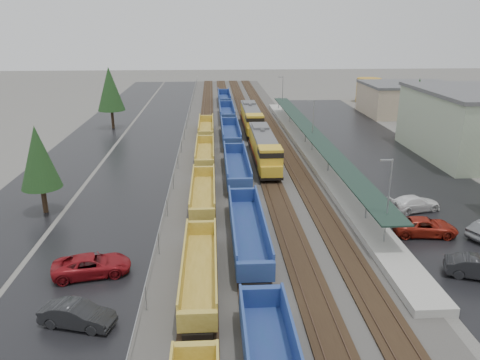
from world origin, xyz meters
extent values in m
cube|color=#302D2B|center=(0.00, 60.00, 0.04)|extent=(20.00, 160.00, 0.08)
cube|color=black|center=(-6.00, 60.00, 0.15)|extent=(2.60, 160.00, 0.15)
cube|color=#473326|center=(-6.72, 60.00, 0.27)|extent=(0.08, 160.00, 0.07)
cube|color=#473326|center=(-5.28, 60.00, 0.27)|extent=(0.08, 160.00, 0.07)
cube|color=black|center=(-2.00, 60.00, 0.15)|extent=(2.60, 160.00, 0.15)
cube|color=#473326|center=(-2.72, 60.00, 0.27)|extent=(0.08, 160.00, 0.07)
cube|color=#473326|center=(-1.28, 60.00, 0.27)|extent=(0.08, 160.00, 0.07)
cube|color=black|center=(2.00, 60.00, 0.15)|extent=(2.60, 160.00, 0.15)
cube|color=#473326|center=(1.28, 60.00, 0.27)|extent=(0.08, 160.00, 0.07)
cube|color=#473326|center=(2.72, 60.00, 0.27)|extent=(0.08, 160.00, 0.07)
cube|color=black|center=(6.00, 60.00, 0.15)|extent=(2.60, 160.00, 0.15)
cube|color=#473326|center=(5.28, 60.00, 0.27)|extent=(0.08, 160.00, 0.07)
cube|color=#473326|center=(6.72, 60.00, 0.27)|extent=(0.08, 160.00, 0.07)
cube|color=black|center=(-15.00, 60.00, 0.01)|extent=(10.00, 160.00, 0.02)
cube|color=black|center=(-25.00, 60.00, 0.01)|extent=(9.00, 160.00, 0.02)
cube|color=black|center=(19.00, 50.00, 0.01)|extent=(16.00, 100.00, 0.02)
cube|color=#9E9B93|center=(9.50, 50.00, 0.35)|extent=(3.00, 80.00, 0.70)
cylinder|color=gray|center=(9.50, 25.00, 1.90)|extent=(0.16, 0.16, 2.40)
cylinder|color=gray|center=(9.50, 40.00, 1.90)|extent=(0.16, 0.16, 2.40)
cylinder|color=gray|center=(9.50, 55.00, 1.90)|extent=(0.16, 0.16, 2.40)
cylinder|color=gray|center=(9.50, 70.00, 1.90)|extent=(0.16, 0.16, 2.40)
cylinder|color=gray|center=(9.50, 85.00, 1.90)|extent=(0.16, 0.16, 2.40)
cube|color=#182C24|center=(9.50, 50.00, 3.20)|extent=(2.60, 65.00, 0.15)
cylinder|color=gray|center=(9.50, 20.00, 4.00)|extent=(0.12, 0.12, 8.00)
cube|color=gray|center=(9.00, 20.00, 7.90)|extent=(1.00, 0.15, 0.12)
cylinder|color=gray|center=(9.50, 50.00, 4.00)|extent=(0.12, 0.12, 8.00)
cube|color=gray|center=(9.00, 50.00, 7.90)|extent=(1.00, 0.15, 0.12)
cylinder|color=gray|center=(9.50, 80.00, 4.00)|extent=(0.12, 0.12, 8.00)
cube|color=gray|center=(9.00, 80.00, 7.90)|extent=(1.00, 0.15, 0.12)
cylinder|color=gray|center=(-9.50, 12.00, 1.00)|extent=(0.08, 0.08, 2.00)
cylinder|color=gray|center=(-9.50, 20.00, 1.00)|extent=(0.08, 0.08, 2.00)
cylinder|color=gray|center=(-9.50, 28.00, 1.00)|extent=(0.08, 0.08, 2.00)
cylinder|color=gray|center=(-9.50, 36.00, 1.00)|extent=(0.08, 0.08, 2.00)
cylinder|color=gray|center=(-9.50, 44.00, 1.00)|extent=(0.08, 0.08, 2.00)
cylinder|color=gray|center=(-9.50, 52.00, 1.00)|extent=(0.08, 0.08, 2.00)
cylinder|color=gray|center=(-9.50, 60.00, 1.00)|extent=(0.08, 0.08, 2.00)
cylinder|color=gray|center=(-9.50, 68.00, 1.00)|extent=(0.08, 0.08, 2.00)
cylinder|color=gray|center=(-9.50, 76.00, 1.00)|extent=(0.08, 0.08, 2.00)
cylinder|color=gray|center=(-9.50, 84.00, 1.00)|extent=(0.08, 0.08, 2.00)
cylinder|color=gray|center=(-9.50, 92.00, 1.00)|extent=(0.08, 0.08, 2.00)
cylinder|color=gray|center=(-9.50, 100.00, 1.00)|extent=(0.08, 0.08, 2.00)
cylinder|color=gray|center=(-9.50, 108.00, 1.00)|extent=(0.08, 0.08, 2.00)
cylinder|color=gray|center=(-9.50, 116.00, 1.00)|extent=(0.08, 0.08, 2.00)
cylinder|color=gray|center=(-9.50, 124.00, 1.00)|extent=(0.08, 0.08, 2.00)
cylinder|color=gray|center=(-9.50, 132.00, 1.00)|extent=(0.08, 0.08, 2.00)
cube|color=gray|center=(-9.50, 60.00, 2.00)|extent=(0.05, 160.00, 0.05)
cube|color=tan|center=(36.00, 80.00, 3.00)|extent=(18.00, 14.00, 6.00)
cube|color=#59595B|center=(36.00, 80.00, 6.25)|extent=(18.36, 14.28, 0.50)
ellipsoid|color=#485341|center=(-30.00, 200.00, 0.00)|extent=(154.00, 110.00, 19.80)
ellipsoid|color=#485341|center=(40.00, 210.00, 0.00)|extent=(196.00, 140.00, 25.20)
ellipsoid|color=#485341|center=(110.00, 220.00, 0.00)|extent=(168.00, 120.00, 21.60)
cylinder|color=#332316|center=(-22.00, 30.00, 1.35)|extent=(0.50, 0.50, 2.70)
cone|color=#133216|center=(-22.00, 30.00, 5.85)|extent=(3.96, 3.96, 6.30)
cylinder|color=#332316|center=(-23.00, 70.00, 1.65)|extent=(0.50, 0.50, 3.30)
cone|color=#133216|center=(-23.00, 70.00, 7.15)|extent=(4.84, 4.84, 7.70)
cylinder|color=#332316|center=(28.00, 58.00, 1.50)|extent=(0.50, 0.50, 3.00)
cone|color=#133216|center=(28.00, 58.00, 6.50)|extent=(4.40, 4.40, 7.00)
cube|color=black|center=(2.00, 46.07, 0.81)|extent=(2.79, 18.62, 0.37)
cube|color=orange|center=(2.00, 47.00, 2.39)|extent=(2.61, 14.89, 2.79)
cube|color=orange|center=(2.00, 38.81, 2.58)|extent=(2.79, 2.98, 3.16)
cube|color=black|center=(2.00, 38.81, 3.51)|extent=(2.84, 3.03, 0.65)
cube|color=orange|center=(2.00, 37.13, 1.65)|extent=(2.61, 0.93, 1.30)
cube|color=#59595B|center=(2.00, 47.00, 3.88)|extent=(2.65, 14.89, 0.33)
cube|color=maroon|center=(0.68, 47.00, 1.28)|extent=(0.04, 14.89, 0.33)
cube|color=maroon|center=(3.32, 47.00, 1.28)|extent=(0.04, 14.89, 0.33)
cube|color=black|center=(2.00, 46.07, 0.44)|extent=(2.05, 5.58, 0.56)
cube|color=black|center=(2.00, 39.55, 0.53)|extent=(2.23, 3.72, 0.47)
cube|color=black|center=(2.00, 52.58, 0.53)|extent=(2.23, 3.72, 0.47)
cylinder|color=#59595B|center=(2.00, 47.93, 4.16)|extent=(0.65, 0.65, 0.47)
cube|color=#59595B|center=(2.00, 50.72, 4.12)|extent=(2.23, 3.72, 0.47)
cube|color=black|center=(2.00, 67.07, 0.81)|extent=(2.79, 18.62, 0.37)
cube|color=orange|center=(2.00, 68.00, 2.39)|extent=(2.61, 14.89, 2.79)
cube|color=orange|center=(2.00, 59.81, 2.58)|extent=(2.79, 2.98, 3.16)
cube|color=black|center=(2.00, 59.81, 3.51)|extent=(2.84, 3.03, 0.65)
cube|color=orange|center=(2.00, 58.13, 1.65)|extent=(2.61, 0.93, 1.30)
cube|color=#59595B|center=(2.00, 68.00, 3.88)|extent=(2.65, 14.89, 0.33)
cube|color=maroon|center=(0.68, 68.00, 1.28)|extent=(0.04, 14.89, 0.33)
cube|color=maroon|center=(3.32, 68.00, 1.28)|extent=(0.04, 14.89, 0.33)
cube|color=black|center=(2.00, 67.07, 0.44)|extent=(2.05, 5.58, 0.56)
cube|color=black|center=(2.00, 60.55, 0.53)|extent=(2.23, 3.72, 0.47)
cube|color=black|center=(2.00, 73.58, 0.53)|extent=(2.23, 3.72, 0.47)
cylinder|color=#59595B|center=(2.00, 68.93, 4.16)|extent=(0.65, 0.65, 0.47)
cube|color=#59595B|center=(2.00, 71.72, 4.12)|extent=(2.23, 3.72, 0.47)
cube|color=#AB902F|center=(-6.00, 5.72, 1.47)|extent=(2.44, 0.47, 1.31)
cube|color=#AB902F|center=(-6.00, 15.26, 0.82)|extent=(2.44, 12.89, 0.23)
cube|color=#AB902F|center=(-7.17, 15.26, 1.66)|extent=(0.14, 12.89, 1.69)
cube|color=#AB902F|center=(-4.83, 15.26, 1.66)|extent=(0.14, 12.89, 1.69)
cube|color=#AB902F|center=(-6.00, 8.63, 1.47)|extent=(2.44, 0.47, 1.31)
cube|color=#AB902F|center=(-6.00, 21.90, 1.47)|extent=(2.44, 0.47, 1.31)
cube|color=black|center=(-6.00, 9.28, 0.53)|extent=(1.87, 2.06, 0.47)
cube|color=black|center=(-6.00, 21.24, 0.53)|extent=(1.87, 2.06, 0.47)
cube|color=#AB902F|center=(-6.00, 31.44, 0.82)|extent=(2.44, 12.89, 0.23)
cube|color=#AB902F|center=(-7.17, 31.44, 1.66)|extent=(0.14, 12.89, 1.69)
cube|color=#AB902F|center=(-4.83, 31.44, 1.66)|extent=(0.14, 12.89, 1.69)
cube|color=#AB902F|center=(-6.00, 24.80, 1.47)|extent=(2.44, 0.47, 1.31)
cube|color=#AB902F|center=(-6.00, 38.07, 1.47)|extent=(2.44, 0.47, 1.31)
cube|color=black|center=(-6.00, 25.46, 0.53)|extent=(1.87, 2.06, 0.47)
cube|color=black|center=(-6.00, 37.41, 0.53)|extent=(1.87, 2.06, 0.47)
cube|color=#AB902F|center=(-6.00, 47.61, 0.82)|extent=(2.44, 12.89, 0.23)
cube|color=#AB902F|center=(-7.17, 47.61, 1.66)|extent=(0.14, 12.89, 1.69)
cube|color=#AB902F|center=(-4.83, 47.61, 1.66)|extent=(0.14, 12.89, 1.69)
cube|color=#AB902F|center=(-6.00, 40.98, 1.47)|extent=(2.44, 0.47, 1.31)
cube|color=#AB902F|center=(-6.00, 54.24, 1.47)|extent=(2.44, 0.47, 1.31)
cube|color=black|center=(-6.00, 41.63, 0.53)|extent=(1.87, 2.06, 0.47)
cube|color=black|center=(-6.00, 53.59, 0.53)|extent=(1.87, 2.06, 0.47)
cube|color=#AB902F|center=(-6.00, 63.78, 0.82)|extent=(2.44, 12.89, 0.23)
cube|color=#AB902F|center=(-7.17, 63.78, 1.66)|extent=(0.14, 12.89, 1.69)
cube|color=#AB902F|center=(-4.83, 63.78, 1.66)|extent=(0.14, 12.89, 1.69)
cube|color=#AB902F|center=(-6.00, 57.15, 1.47)|extent=(2.44, 0.47, 1.31)
cube|color=#AB902F|center=(-6.00, 70.42, 1.47)|extent=(2.44, 0.47, 1.31)
cube|color=black|center=(-6.00, 57.81, 0.53)|extent=(1.87, 2.06, 0.47)
cube|color=black|center=(-6.00, 69.76, 0.53)|extent=(1.87, 2.06, 0.47)
cube|color=navy|center=(-2.00, 10.71, 1.62)|extent=(2.75, 0.53, 1.48)
cube|color=black|center=(-2.00, 9.97, 0.56)|extent=(2.12, 2.33, 0.53)
cube|color=navy|center=(-2.00, 21.70, 0.88)|extent=(2.75, 14.98, 0.26)
cube|color=navy|center=(-3.32, 21.70, 1.83)|extent=(0.16, 14.98, 1.91)
cube|color=navy|center=(-0.68, 21.70, 1.83)|extent=(0.16, 14.98, 1.91)
cube|color=navy|center=(-2.00, 14.00, 1.62)|extent=(2.75, 0.53, 1.48)
cube|color=navy|center=(-2.00, 29.40, 1.62)|extent=(2.75, 0.53, 1.48)
cube|color=black|center=(-2.00, 14.74, 0.56)|extent=(2.12, 2.33, 0.53)
cube|color=black|center=(-2.00, 28.66, 0.56)|extent=(2.12, 2.33, 0.53)
cube|color=navy|center=(-2.00, 40.38, 0.88)|extent=(2.75, 14.98, 0.26)
cube|color=navy|center=(-3.32, 40.38, 1.83)|extent=(0.16, 14.98, 1.91)
cube|color=navy|center=(-0.68, 40.38, 1.83)|extent=(0.16, 14.98, 1.91)
cube|color=navy|center=(-2.00, 32.68, 1.62)|extent=(2.75, 0.53, 1.48)
cube|color=navy|center=(-2.00, 48.08, 1.62)|extent=(2.75, 0.53, 1.48)
cube|color=black|center=(-2.00, 33.42, 0.56)|extent=(2.12, 2.33, 0.53)
cube|color=black|center=(-2.00, 47.34, 0.56)|extent=(2.12, 2.33, 0.53)
cube|color=navy|center=(-2.00, 59.06, 0.88)|extent=(2.75, 14.98, 0.26)
cube|color=navy|center=(-3.32, 59.06, 1.83)|extent=(0.16, 14.98, 1.91)
cube|color=navy|center=(-0.68, 59.06, 1.83)|extent=(0.16, 14.98, 1.91)
cube|color=navy|center=(-2.00, 51.36, 1.62)|extent=(2.75, 0.53, 1.48)
cube|color=navy|center=(-2.00, 66.76, 1.62)|extent=(2.75, 0.53, 1.48)
cube|color=black|center=(-2.00, 52.10, 0.56)|extent=(2.12, 2.33, 0.53)
cube|color=black|center=(-2.00, 66.02, 0.56)|extent=(2.12, 2.33, 0.53)
cube|color=navy|center=(-2.00, 77.74, 0.88)|extent=(2.75, 14.98, 0.26)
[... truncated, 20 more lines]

